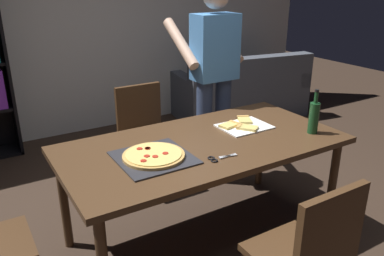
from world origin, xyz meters
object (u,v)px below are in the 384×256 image
Objects in this scene: wine_bottle at (314,117)px; chair_near_camera at (309,252)px; dining_table at (204,151)px; person_serving_pizza at (213,73)px; pepperoni_pizza_on_tray at (154,156)px; couch at (241,94)px; chair_far_side at (144,130)px; kitchen_scissors at (218,158)px.

chair_near_camera is at bearing -136.65° from wine_bottle.
wine_bottle is (0.74, -0.26, 0.19)m from dining_table.
person_serving_pizza is 1.28m from pepperoni_pizza_on_tray.
dining_table is at bearing -133.57° from couch.
wine_bottle reaches higher than dining_table.
person_serving_pizza is at bearing 71.28° from chair_near_camera.
chair_far_side is at bearing 159.15° from person_serving_pizza.
dining_table is 2.77m from couch.
chair_near_camera reaches higher than kitchen_scissors.
pepperoni_pizza_on_tray is 0.39m from kitchen_scissors.
chair_far_side is 2.85× the size of wine_bottle.
person_serving_pizza reaches higher than wine_bottle.
dining_table is 0.98m from chair_near_camera.
dining_table is 0.81m from wine_bottle.
chair_far_side reaches higher than pepperoni_pizza_on_tray.
couch is at bearing 57.35° from chair_near_camera.
chair_near_camera is 1.87m from person_serving_pizza.
dining_table is 9.67× the size of kitchen_scissors.
couch is 2.59m from wine_bottle.
wine_bottle is (0.74, 0.70, 0.36)m from chair_near_camera.
chair_far_side is 0.51× the size of person_serving_pizza.
chair_far_side is 1.26m from kitchen_scissors.
couch is 4.11× the size of pepperoni_pizza_on_tray.
wine_bottle is at bearing -80.57° from person_serving_pizza.
couch is 1.94m from person_serving_pizza.
couch is (1.89, 2.95, -0.21)m from chair_near_camera.
chair_far_side is at bearing 90.00° from chair_near_camera.
person_serving_pizza is at bearing -136.53° from couch.
kitchen_scissors is (-0.07, 0.70, 0.24)m from chair_near_camera.
wine_bottle is (0.74, -1.22, 0.36)m from chair_far_side.
chair_far_side is at bearing -151.56° from couch.
person_serving_pizza reaches higher than couch.
chair_far_side is 0.50× the size of couch.
chair_near_camera is 3.51m from couch.
chair_near_camera reaches higher than couch.
chair_far_side is (0.00, 0.96, -0.17)m from dining_table.
chair_near_camera is at bearing -90.00° from chair_far_side.
couch reaches higher than dining_table.
chair_near_camera is at bearing -84.63° from kitchen_scissors.
dining_table is at bearing 76.18° from kitchen_scissors.
chair_near_camera is (-0.00, -0.96, -0.17)m from dining_table.
couch reaches higher than kitchen_scissors.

